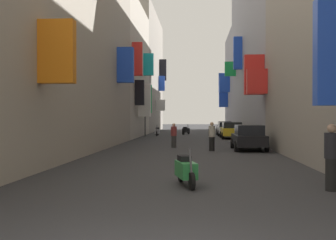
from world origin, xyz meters
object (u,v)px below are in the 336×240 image
at_px(parked_car_black, 249,137).
at_px(scooter_black, 186,130).
at_px(scooter_green, 186,170).
at_px(parked_car_yellow, 232,130).
at_px(parked_car_grey, 224,126).
at_px(pedestrian_crossing, 212,137).
at_px(parked_car_white, 226,129).
at_px(pedestrian_near_right, 174,136).
at_px(pedestrian_near_left, 332,157).
at_px(scooter_silver, 157,131).
at_px(traffic_light_near_corner, 145,105).

xyz_separation_m(parked_car_black, scooter_black, (-4.30, 20.50, -0.31)).
bearing_deg(scooter_green, parked_car_yellow, 82.22).
height_order(parked_car_grey, pedestrian_crossing, pedestrian_crossing).
height_order(scooter_green, pedestrian_crossing, pedestrian_crossing).
height_order(parked_car_white, pedestrian_near_right, pedestrian_near_right).
height_order(scooter_black, scooter_green, same).
height_order(pedestrian_near_left, pedestrian_near_right, pedestrian_near_left).
distance_m(parked_car_black, parked_car_grey, 27.25).
distance_m(parked_car_white, pedestrian_near_right, 16.96).
height_order(parked_car_white, scooter_black, parked_car_white).
bearing_deg(parked_car_grey, scooter_silver, -127.51).
height_order(parked_car_black, pedestrian_near_right, pedestrian_near_right).
height_order(parked_car_white, parked_car_yellow, parked_car_yellow).
xyz_separation_m(parked_car_yellow, parked_car_grey, (0.32, 14.66, -0.04)).
bearing_deg(parked_car_grey, parked_car_white, -92.78).
relative_size(scooter_black, pedestrian_near_right, 1.21).
bearing_deg(parked_car_black, pedestrian_near_right, 160.13).
bearing_deg(parked_car_yellow, scooter_silver, 146.40).
relative_size(scooter_black, traffic_light_near_corner, 0.41).
bearing_deg(pedestrian_near_right, parked_car_yellow, 67.20).
bearing_deg(scooter_black, parked_car_grey, 55.25).
xyz_separation_m(pedestrian_crossing, pedestrian_near_right, (-2.34, 2.37, -0.06)).
relative_size(scooter_silver, scooter_green, 1.05).
bearing_deg(traffic_light_near_corner, scooter_silver, 59.79).
bearing_deg(parked_car_white, scooter_silver, -175.15).
relative_size(parked_car_grey, scooter_green, 2.12).
relative_size(parked_car_yellow, pedestrian_near_right, 2.72).
height_order(scooter_green, traffic_light_near_corner, traffic_light_near_corner).
relative_size(scooter_black, pedestrian_crossing, 1.13).
bearing_deg(pedestrian_near_left, scooter_green, 171.99).
relative_size(parked_car_white, pedestrian_crossing, 2.62).
bearing_deg(parked_car_white, scooter_black, 149.47).
relative_size(scooter_silver, pedestrian_near_left, 1.11).
distance_m(parked_car_white, scooter_silver, 7.14).
relative_size(parked_car_white, parked_car_black, 1.10).
relative_size(pedestrian_crossing, traffic_light_near_corner, 0.37).
relative_size(parked_car_grey, pedestrian_crossing, 2.40).
relative_size(parked_car_yellow, pedestrian_near_left, 2.36).
height_order(parked_car_grey, scooter_green, parked_car_grey).
relative_size(pedestrian_crossing, pedestrian_near_right, 1.08).
bearing_deg(pedestrian_near_left, scooter_black, 98.22).
relative_size(parked_car_grey, scooter_black, 2.13).
bearing_deg(scooter_black, parked_car_white, -30.53).
relative_size(parked_car_black, pedestrian_crossing, 2.37).
xyz_separation_m(scooter_silver, scooter_green, (3.81, -29.90, -0.00)).
bearing_deg(traffic_light_near_corner, scooter_black, 51.27).
distance_m(parked_car_yellow, parked_car_black, 12.59).
xyz_separation_m(parked_car_grey, scooter_green, (-3.75, -39.75, -0.27)).
xyz_separation_m(parked_car_yellow, scooter_green, (-3.43, -25.09, -0.32)).
bearing_deg(scooter_silver, parked_car_black, -67.58).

